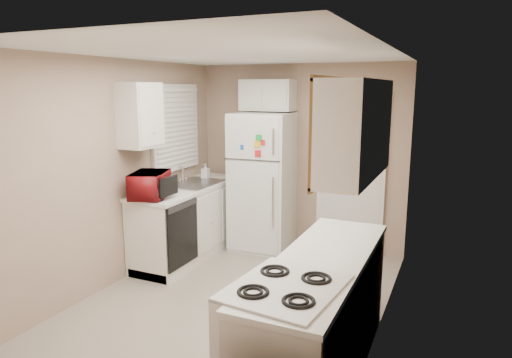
% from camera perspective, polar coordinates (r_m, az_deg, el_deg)
% --- Properties ---
extents(floor, '(3.80, 3.80, 0.00)m').
position_cam_1_polar(floor, '(4.74, -2.58, -14.87)').
color(floor, '#AA9F8E').
rests_on(floor, ground).
extents(ceiling, '(3.80, 3.80, 0.00)m').
position_cam_1_polar(ceiling, '(4.27, -2.87, 15.44)').
color(ceiling, white).
rests_on(ceiling, floor).
extents(wall_left, '(3.80, 3.80, 0.00)m').
position_cam_1_polar(wall_left, '(5.13, -16.79, 0.81)').
color(wall_left, tan).
rests_on(wall_left, floor).
extents(wall_right, '(3.80, 3.80, 0.00)m').
position_cam_1_polar(wall_right, '(3.93, 15.81, -2.23)').
color(wall_right, tan).
rests_on(wall_right, floor).
extents(wall_back, '(2.80, 2.80, 0.00)m').
position_cam_1_polar(wall_back, '(6.08, 5.45, 2.81)').
color(wall_back, tan).
rests_on(wall_back, floor).
extents(wall_front, '(2.80, 2.80, 0.00)m').
position_cam_1_polar(wall_front, '(2.85, -20.49, -7.62)').
color(wall_front, tan).
rests_on(wall_front, floor).
extents(left_counter, '(0.60, 1.80, 0.90)m').
position_cam_1_polar(left_counter, '(5.82, -8.30, -5.19)').
color(left_counter, silver).
rests_on(left_counter, floor).
extents(dishwasher, '(0.03, 0.58, 0.72)m').
position_cam_1_polar(dishwasher, '(5.18, -9.18, -6.85)').
color(dishwasher, black).
rests_on(dishwasher, floor).
extents(sink, '(0.54, 0.74, 0.16)m').
position_cam_1_polar(sink, '(5.85, -7.63, -0.96)').
color(sink, gray).
rests_on(sink, left_counter).
extents(microwave, '(0.58, 0.44, 0.34)m').
position_cam_1_polar(microwave, '(5.15, -13.13, -0.65)').
color(microwave, maroon).
rests_on(microwave, left_counter).
extents(soap_bottle, '(0.10, 0.10, 0.20)m').
position_cam_1_polar(soap_bottle, '(6.14, -6.32, 0.99)').
color(soap_bottle, silver).
rests_on(soap_bottle, left_counter).
extents(window_blinds, '(0.10, 0.98, 1.08)m').
position_cam_1_polar(window_blinds, '(5.88, -9.98, 6.34)').
color(window_blinds, silver).
rests_on(window_blinds, wall_left).
extents(upper_cabinet_left, '(0.30, 0.45, 0.70)m').
position_cam_1_polar(upper_cabinet_left, '(5.13, -14.28, 7.71)').
color(upper_cabinet_left, silver).
rests_on(upper_cabinet_left, wall_left).
extents(refrigerator, '(0.77, 0.75, 1.78)m').
position_cam_1_polar(refrigerator, '(5.95, 0.91, -0.32)').
color(refrigerator, silver).
rests_on(refrigerator, floor).
extents(cabinet_over_fridge, '(0.70, 0.30, 0.40)m').
position_cam_1_polar(cabinet_over_fridge, '(6.01, 1.46, 10.42)').
color(cabinet_over_fridge, silver).
rests_on(cabinet_over_fridge, wall_back).
extents(interior_door, '(0.86, 0.06, 2.08)m').
position_cam_1_polar(interior_door, '(5.88, 11.75, 0.57)').
color(interior_door, silver).
rests_on(interior_door, floor).
extents(right_counter, '(0.60, 2.00, 0.90)m').
position_cam_1_polar(right_counter, '(3.51, 7.98, -16.66)').
color(right_counter, silver).
rests_on(right_counter, floor).
extents(stove, '(0.69, 0.81, 0.91)m').
position_cam_1_polar(stove, '(3.06, 3.63, -21.02)').
color(stove, silver).
rests_on(stove, floor).
extents(upper_cabinet_right, '(0.30, 1.20, 0.70)m').
position_cam_1_polar(upper_cabinet_right, '(3.37, 12.52, 6.11)').
color(upper_cabinet_right, silver).
rests_on(upper_cabinet_right, wall_right).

